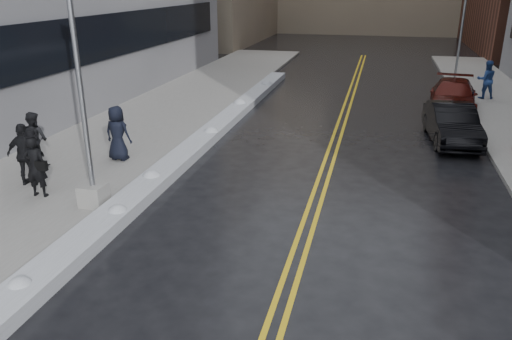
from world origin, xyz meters
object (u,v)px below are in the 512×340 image
Objects in this scene: car_maroon at (453,96)px; pedestrian_fedora at (36,166)px; car_black at (452,124)px; lamppost at (84,121)px; pedestrian_c at (117,133)px; pedestrian_d at (26,155)px; traffic_signal at (462,26)px; pedestrian_east at (486,80)px; pedestrian_b at (35,139)px.

pedestrian_fedora is at bearing -125.28° from car_maroon.
lamppost is at bearing -143.61° from car_black.
pedestrian_c is 3.10m from pedestrian_d.
traffic_signal is 25.83m from pedestrian_fedora.
pedestrian_d is (-0.84, 0.68, 0.05)m from pedestrian_fedora.
car_maroon is at bearing 52.57° from lamppost.
traffic_signal is 1.34× the size of car_black.
traffic_signal reaches higher than pedestrian_c.
lamppost is 21.16m from pedestrian_east.
pedestrian_b is 0.93× the size of pedestrian_east.
car_maroon is (12.60, 13.82, -0.29)m from pedestrian_fedora.
pedestrian_d is (-1.53, -2.69, 0.01)m from pedestrian_c.
car_maroon is at bearing 48.24° from pedestrian_east.
lamppost is 1.27× the size of traffic_signal.
car_maroon is (10.74, 14.03, -1.78)m from lamppost.
lamppost reaches higher than pedestrian_c.
lamppost reaches higher than traffic_signal.
pedestrian_d is at bearing 127.92° from pedestrian_b.
pedestrian_east is (15.34, 16.02, 0.03)m from pedestrian_d.
car_maroon is at bearing -133.77° from pedestrian_c.
pedestrian_c is at bearing -129.42° from pedestrian_d.
lamppost is 4.04× the size of pedestrian_d.
pedestrian_b is at bearing -71.56° from pedestrian_d.
pedestrian_east is at bearing -80.59° from traffic_signal.
pedestrian_fedora is (-1.86, 0.21, -1.49)m from lamppost.
pedestrian_fedora is 18.71m from car_maroon.
pedestrian_c reaches higher than pedestrian_b.
pedestrian_fedora is (-13.66, -21.79, -2.36)m from traffic_signal.
car_black is 5.16m from car_maroon.
pedestrian_fedora reaches higher than car_black.
traffic_signal is 3.07× the size of pedestrian_east.
car_black is at bearing 64.33° from pedestrian_east.
pedestrian_d reaches higher than pedestrian_c.
lamppost is at bearing 170.15° from pedestrian_fedora.
lamppost is at bearing 151.96° from pedestrian_d.
pedestrian_b is at bearing -133.70° from car_maroon.
pedestrian_c is (0.69, 3.37, 0.05)m from pedestrian_fedora.
lamppost reaches higher than car_black.
pedestrian_d reaches higher than car_black.
pedestrian_east reaches higher than pedestrian_b.
pedestrian_fedora reaches higher than car_maroon.
pedestrian_east is at bearing 63.56° from car_maroon.
pedestrian_b is (-15.31, -19.60, -2.34)m from traffic_signal.
pedestrian_c is at bearing -143.64° from pedestrian_b.
car_black is at bearing -147.47° from pedestrian_fedora.
pedestrian_east is (13.81, 13.33, 0.04)m from pedestrian_c.
pedestrian_fedora is 0.95× the size of pedestrian_c.
pedestrian_east reaches higher than car_maroon.
car_black is 0.87× the size of car_maroon.
pedestrian_c is 15.85m from car_maroon.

